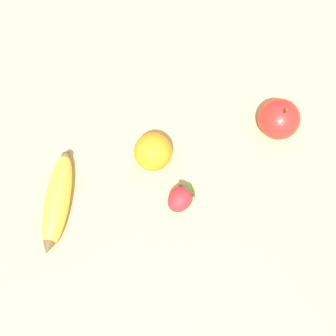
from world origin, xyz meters
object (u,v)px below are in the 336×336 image
(banana, at_px, (57,202))
(orange, at_px, (152,153))
(strawberry, at_px, (182,197))
(apple, at_px, (279,119))

(banana, relative_size, orange, 2.54)
(orange, distance_m, strawberry, 0.10)
(orange, height_order, strawberry, orange)
(banana, bearing_deg, strawberry, 99.46)
(banana, distance_m, apple, 0.43)
(strawberry, xyz_separation_m, apple, (-0.22, 0.07, 0.01))
(banana, bearing_deg, apple, 117.69)
(strawberry, bearing_deg, orange, 71.91)
(orange, xyz_separation_m, strawberry, (0.04, 0.09, -0.01))
(banana, xyz_separation_m, apple, (-0.35, 0.25, 0.01))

